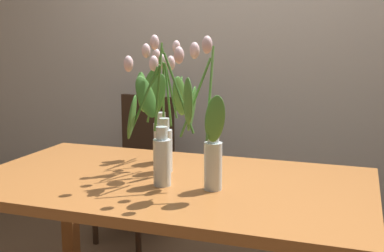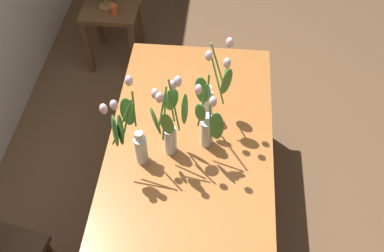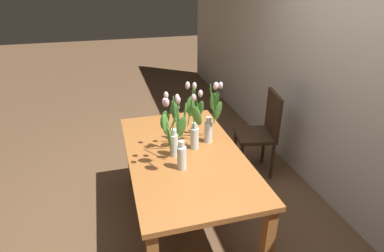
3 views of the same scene
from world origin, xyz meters
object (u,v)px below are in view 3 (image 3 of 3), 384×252
at_px(tulip_vase_3, 174,132).
at_px(dining_chair, 262,129).
at_px(tulip_vase_2, 212,118).
at_px(tulip_vase_0, 177,147).
at_px(tulip_vase_1, 194,122).
at_px(dining_table, 185,163).

xyz_separation_m(tulip_vase_3, dining_chair, (-0.62, 1.11, -0.42)).
bearing_deg(tulip_vase_2, tulip_vase_0, -47.46).
bearing_deg(tulip_vase_1, dining_table, -54.15).
xyz_separation_m(dining_table, tulip_vase_1, (-0.07, 0.10, 0.32)).
bearing_deg(tulip_vase_2, tulip_vase_1, -66.31).
relative_size(dining_table, tulip_vase_0, 2.82).
height_order(tulip_vase_2, tulip_vase_3, tulip_vase_2).
bearing_deg(tulip_vase_3, tulip_vase_2, 112.22).
bearing_deg(tulip_vase_3, tulip_vase_1, 110.76).
bearing_deg(tulip_vase_2, dining_table, -61.65).
bearing_deg(tulip_vase_0, tulip_vase_2, 132.54).
relative_size(dining_table, tulip_vase_2, 2.91).
distance_m(tulip_vase_2, dining_chair, 0.99).
relative_size(tulip_vase_2, tulip_vase_3, 1.01).
distance_m(tulip_vase_0, tulip_vase_1, 0.34).
height_order(tulip_vase_1, tulip_vase_3, tulip_vase_1).
relative_size(tulip_vase_1, dining_chair, 0.62).
distance_m(tulip_vase_1, tulip_vase_3, 0.20).
bearing_deg(tulip_vase_2, tulip_vase_3, -67.78).
bearing_deg(tulip_vase_1, tulip_vase_2, 113.69).
height_order(dining_table, tulip_vase_2, tulip_vase_2).
distance_m(dining_table, tulip_vase_2, 0.43).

